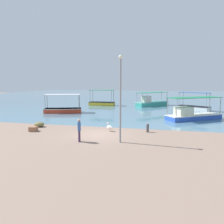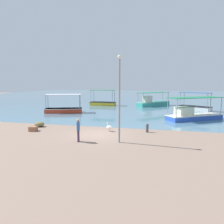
{
  "view_description": "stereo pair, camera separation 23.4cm",
  "coord_description": "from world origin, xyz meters",
  "px_view_note": "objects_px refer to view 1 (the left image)",
  "views": [
    {
      "loc": [
        5.15,
        -17.01,
        4.33
      ],
      "look_at": [
        0.05,
        4.91,
        1.23
      ],
      "focal_mm": 35.0,
      "sensor_mm": 36.0,
      "label": 1
    },
    {
      "loc": [
        5.37,
        -16.96,
        4.33
      ],
      "look_at": [
        0.05,
        4.91,
        1.23
      ],
      "focal_mm": 35.0,
      "sensor_mm": 36.0,
      "label": 2
    }
  ],
  "objects_px": {
    "fishing_boat_center": "(63,109)",
    "cargo_crate": "(33,129)",
    "fishing_boat_outer": "(151,102)",
    "fishing_boat_near_right": "(194,107)",
    "mooring_bollard": "(148,127)",
    "fisherman_standing": "(79,130)",
    "fishing_boat_near_left": "(102,103)",
    "net_pile": "(39,124)",
    "pelican": "(109,127)",
    "fishing_boat_far_right": "(192,114)",
    "lamp_post": "(120,95)"
  },
  "relations": [
    {
      "from": "fishing_boat_center",
      "to": "pelican",
      "type": "relative_size",
      "value": 6.84
    },
    {
      "from": "pelican",
      "to": "cargo_crate",
      "type": "distance_m",
      "value": 6.76
    },
    {
      "from": "fishing_boat_near_left",
      "to": "pelican",
      "type": "xyz_separation_m",
      "value": [
        6.53,
        -20.72,
        -0.15
      ]
    },
    {
      "from": "fishing_boat_near_left",
      "to": "fishing_boat_near_right",
      "type": "bearing_deg",
      "value": -13.58
    },
    {
      "from": "mooring_bollard",
      "to": "fishing_boat_near_left",
      "type": "bearing_deg",
      "value": 115.87
    },
    {
      "from": "fisherman_standing",
      "to": "fishing_boat_center",
      "type": "bearing_deg",
      "value": 119.83
    },
    {
      "from": "fishing_boat_outer",
      "to": "cargo_crate",
      "type": "bearing_deg",
      "value": -111.27
    },
    {
      "from": "net_pile",
      "to": "cargo_crate",
      "type": "bearing_deg",
      "value": -74.17
    },
    {
      "from": "fishing_boat_center",
      "to": "cargo_crate",
      "type": "xyz_separation_m",
      "value": [
        2.69,
        -11.55,
        -0.3
      ]
    },
    {
      "from": "fishing_boat_center",
      "to": "net_pile",
      "type": "xyz_separation_m",
      "value": [
        2.18,
        -9.74,
        -0.26
      ]
    },
    {
      "from": "fishing_boat_far_right",
      "to": "pelican",
      "type": "xyz_separation_m",
      "value": [
        -7.85,
        -8.02,
        -0.23
      ]
    },
    {
      "from": "fishing_boat_near_right",
      "to": "lamp_post",
      "type": "xyz_separation_m",
      "value": [
        -7.59,
        -20.2,
        2.92
      ]
    },
    {
      "from": "fishing_boat_near_left",
      "to": "lamp_post",
      "type": "bearing_deg",
      "value": -71.29
    },
    {
      "from": "fishing_boat_near_right",
      "to": "fisherman_standing",
      "type": "bearing_deg",
      "value": -116.94
    },
    {
      "from": "fisherman_standing",
      "to": "mooring_bollard",
      "type": "bearing_deg",
      "value": 42.27
    },
    {
      "from": "fishing_boat_outer",
      "to": "fisherman_standing",
      "type": "distance_m",
      "value": 26.05
    },
    {
      "from": "fishing_boat_outer",
      "to": "fishing_boat_near_right",
      "type": "xyz_separation_m",
      "value": [
        6.65,
        -5.04,
        -0.12
      ]
    },
    {
      "from": "fishing_boat_near_left",
      "to": "fishing_boat_near_right",
      "type": "height_order",
      "value": "fishing_boat_near_left"
    },
    {
      "from": "fishing_boat_far_right",
      "to": "pelican",
      "type": "height_order",
      "value": "fishing_boat_far_right"
    },
    {
      "from": "fishing_boat_far_right",
      "to": "lamp_post",
      "type": "relative_size",
      "value": 1.08
    },
    {
      "from": "fishing_boat_outer",
      "to": "pelican",
      "type": "xyz_separation_m",
      "value": [
        -2.54,
        -21.97,
        -0.28
      ]
    },
    {
      "from": "fishing_boat_center",
      "to": "fishing_boat_far_right",
      "type": "distance_m",
      "value": 17.25
    },
    {
      "from": "pelican",
      "to": "mooring_bollard",
      "type": "xyz_separation_m",
      "value": [
        3.31,
        0.43,
        0.04
      ]
    },
    {
      "from": "fishing_boat_near_left",
      "to": "lamp_post",
      "type": "relative_size",
      "value": 0.77
    },
    {
      "from": "fishing_boat_outer",
      "to": "cargo_crate",
      "type": "height_order",
      "value": "fishing_boat_outer"
    },
    {
      "from": "fishing_boat_far_right",
      "to": "lamp_post",
      "type": "bearing_deg",
      "value": -118.98
    },
    {
      "from": "fishing_boat_far_right",
      "to": "net_pile",
      "type": "relative_size",
      "value": 6.88
    },
    {
      "from": "fishing_boat_center",
      "to": "fishing_boat_near_right",
      "type": "distance_m",
      "value": 19.71
    },
    {
      "from": "pelican",
      "to": "lamp_post",
      "type": "height_order",
      "value": "lamp_post"
    },
    {
      "from": "fishing_boat_far_right",
      "to": "pelican",
      "type": "bearing_deg",
      "value": -134.37
    },
    {
      "from": "mooring_bollard",
      "to": "fishing_boat_near_right",
      "type": "bearing_deg",
      "value": 70.38
    },
    {
      "from": "fishing_boat_center",
      "to": "cargo_crate",
      "type": "bearing_deg",
      "value": -76.89
    },
    {
      "from": "fishing_boat_center",
      "to": "fishing_boat_outer",
      "type": "bearing_deg",
      "value": 45.22
    },
    {
      "from": "fishing_boat_far_right",
      "to": "pelican",
      "type": "relative_size",
      "value": 8.34
    },
    {
      "from": "fishing_boat_near_left",
      "to": "mooring_bollard",
      "type": "distance_m",
      "value": 22.55
    },
    {
      "from": "fishing_boat_near_left",
      "to": "net_pile",
      "type": "distance_m",
      "value": 20.41
    },
    {
      "from": "fishing_boat_far_right",
      "to": "mooring_bollard",
      "type": "distance_m",
      "value": 8.85
    },
    {
      "from": "fishing_boat_near_left",
      "to": "net_pile",
      "type": "bearing_deg",
      "value": -91.61
    },
    {
      "from": "pelican",
      "to": "net_pile",
      "type": "xyz_separation_m",
      "value": [
        -7.11,
        0.32,
        -0.13
      ]
    },
    {
      "from": "pelican",
      "to": "fishing_boat_far_right",
      "type": "bearing_deg",
      "value": 45.63
    },
    {
      "from": "fishing_boat_center",
      "to": "fishing_boat_near_right",
      "type": "relative_size",
      "value": 1.12
    },
    {
      "from": "fishing_boat_near_right",
      "to": "mooring_bollard",
      "type": "distance_m",
      "value": 17.51
    },
    {
      "from": "fishing_boat_near_right",
      "to": "fisherman_standing",
      "type": "distance_m",
      "value": 23.24
    },
    {
      "from": "fishing_boat_outer",
      "to": "pelican",
      "type": "height_order",
      "value": "fishing_boat_outer"
    },
    {
      "from": "mooring_bollard",
      "to": "net_pile",
      "type": "xyz_separation_m",
      "value": [
        -10.42,
        -0.11,
        -0.17
      ]
    },
    {
      "from": "fishing_boat_outer",
      "to": "fishing_boat_near_left",
      "type": "xyz_separation_m",
      "value": [
        -9.07,
        -1.24,
        -0.13
      ]
    },
    {
      "from": "fishing_boat_outer",
      "to": "fishing_boat_near_right",
      "type": "height_order",
      "value": "fishing_boat_near_right"
    },
    {
      "from": "fishing_boat_near_left",
      "to": "cargo_crate",
      "type": "bearing_deg",
      "value": -90.16
    },
    {
      "from": "fishing_boat_outer",
      "to": "fisherman_standing",
      "type": "bearing_deg",
      "value": -98.56
    },
    {
      "from": "cargo_crate",
      "to": "fishing_boat_outer",
      "type": "bearing_deg",
      "value": 68.73
    }
  ]
}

